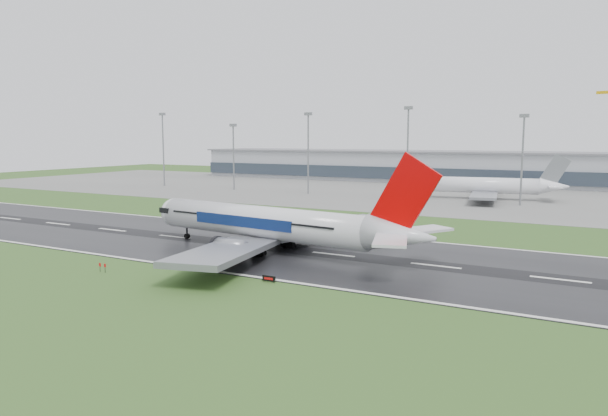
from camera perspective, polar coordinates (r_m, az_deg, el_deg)
The scene contains 12 objects.
ground at distance 129.61m, azimuth -13.15°, elevation -2.94°, with size 520.00×520.00×0.00m, color #2B4F1D.
runway at distance 129.60m, azimuth -13.15°, elevation -2.92°, with size 400.00×45.00×0.10m, color black.
apron at distance 236.98m, azimuth 7.37°, elevation 1.76°, with size 400.00×130.00×0.08m, color slate.
terminal at distance 293.05m, azimuth 11.67°, elevation 4.18°, with size 240.00×36.00×15.00m, color #989BA3.
main_airliner at distance 107.87m, azimuth -2.72°, elevation 0.42°, with size 64.90×61.81×19.16m, color silver, non-canonical shape.
parked_airliner at distance 213.17m, azimuth 18.07°, elevation 3.07°, with size 55.73×51.89×16.33m, color white, non-canonical shape.
runway_sign at distance 87.65m, azimuth -3.63°, elevation -7.30°, with size 2.30×0.26×1.04m, color black, non-canonical shape.
floodmast_0 at distance 265.80m, azimuth -14.28°, elevation 5.70°, with size 0.64×0.64×32.63m, color gray.
floodmast_1 at distance 240.63m, azimuth -7.26°, elevation 5.08°, with size 0.64×0.64×27.17m, color gray.
floodmast_2 at distance 221.25m, azimuth 0.43°, elevation 5.47°, with size 0.64×0.64×31.19m, color gray.
floodmast_3 at distance 205.13m, azimuth 10.60°, elevation 5.39°, with size 0.64×0.64×32.50m, color gray.
floodmast_4 at distance 196.63m, azimuth 21.53°, elevation 4.42°, with size 0.64×0.64×29.00m, color gray.
Camera 1 is at (85.29, -94.96, 22.54)m, focal length 32.72 mm.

